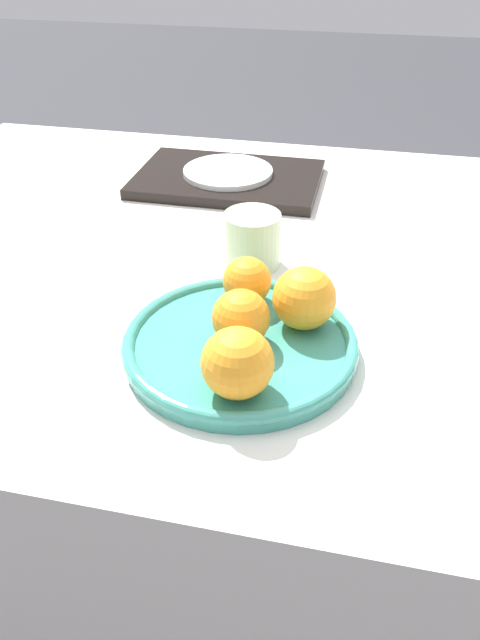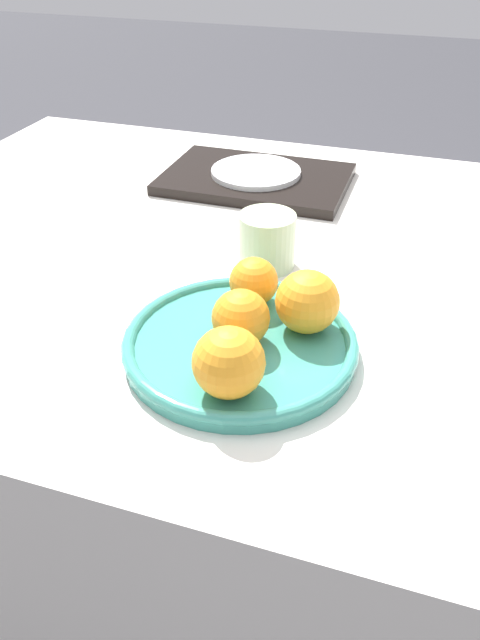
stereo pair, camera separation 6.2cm
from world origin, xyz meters
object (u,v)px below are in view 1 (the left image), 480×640
(serving_tray, at_px, (228,179))
(cup_0, at_px, (252,240))
(side_plate, at_px, (228,172))
(fruit_platter, at_px, (240,344))
(orange_3, at_px, (237,363))
(orange_2, at_px, (247,281))
(orange_1, at_px, (304,298))
(orange_0, at_px, (241,318))

(serving_tray, bearing_deg, cup_0, -70.14)
(serving_tray, distance_m, side_plate, 0.02)
(fruit_platter, distance_m, orange_3, 0.10)
(orange_2, distance_m, side_plate, 0.46)
(orange_1, distance_m, orange_2, 0.09)
(orange_0, relative_size, serving_tray, 0.20)
(serving_tray, xyz_separation_m, side_plate, (0.00, 0.00, 0.02))
(orange_0, bearing_deg, orange_1, 37.18)
(orange_2, height_order, cup_0, same)
(orange_3, relative_size, serving_tray, 0.23)
(orange_0, height_order, orange_2, orange_0)
(side_plate, bearing_deg, orange_3, -75.73)
(fruit_platter, bearing_deg, serving_tray, 104.88)
(fruit_platter, distance_m, orange_0, 0.04)
(orange_1, height_order, cup_0, orange_1)
(orange_1, bearing_deg, cup_0, 120.54)
(serving_tray, xyz_separation_m, cup_0, (0.11, -0.30, 0.03))
(fruit_platter, relative_size, cup_0, 3.41)
(fruit_platter, distance_m, orange_2, 0.10)
(orange_1, bearing_deg, side_plate, 113.93)
(orange_2, xyz_separation_m, serving_tray, (-0.13, 0.44, -0.04))
(orange_0, xyz_separation_m, serving_tray, (-0.14, 0.53, -0.04))
(orange_0, relative_size, orange_3, 0.88)
(orange_3, bearing_deg, side_plate, 104.27)
(orange_1, bearing_deg, fruit_platter, -143.77)
(orange_0, height_order, orange_3, orange_3)
(fruit_platter, xyz_separation_m, orange_2, (-0.01, 0.09, 0.04))
(orange_0, relative_size, side_plate, 0.41)
(fruit_platter, relative_size, orange_2, 4.49)
(fruit_platter, bearing_deg, orange_2, 96.50)
(fruit_platter, xyz_separation_m, side_plate, (-0.14, 0.53, 0.01))
(orange_2, xyz_separation_m, side_plate, (-0.13, 0.44, -0.03))
(side_plate, bearing_deg, orange_1, -66.07)
(orange_1, height_order, orange_3, same)
(orange_2, bearing_deg, orange_0, -82.75)
(orange_1, relative_size, serving_tray, 0.23)
(serving_tray, relative_size, cup_0, 4.14)
(orange_0, height_order, cup_0, orange_0)
(orange_2, bearing_deg, serving_tray, 106.53)
(serving_tray, bearing_deg, side_plate, 0.00)
(cup_0, bearing_deg, serving_tray, 109.86)
(fruit_platter, distance_m, serving_tray, 0.54)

